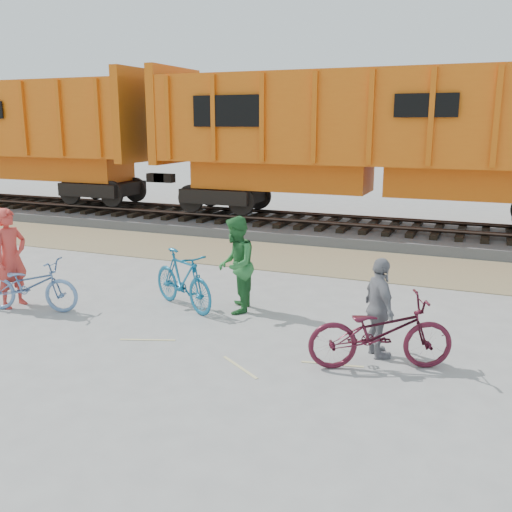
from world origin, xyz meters
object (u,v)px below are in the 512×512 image
(bicycle_blue, at_px, (30,285))
(person_woman, at_px, (379,308))
(bicycle_teal, at_px, (183,280))
(bicycle_maroon, at_px, (380,332))
(person_solo, at_px, (11,258))
(hopper_car_center, at_px, (380,137))
(person_man, at_px, (236,265))

(bicycle_blue, relative_size, person_woman, 1.23)
(bicycle_teal, xyz_separation_m, bicycle_maroon, (3.91, -1.30, -0.02))
(bicycle_blue, xyz_separation_m, bicycle_maroon, (6.45, -0.10, 0.05))
(person_solo, xyz_separation_m, person_woman, (6.85, 0.20, -0.18))
(hopper_car_center, distance_m, person_woman, 9.48)
(person_solo, relative_size, person_man, 1.06)
(person_solo, distance_m, person_man, 4.25)
(hopper_car_center, xyz_separation_m, person_solo, (-5.12, -9.24, -2.07))
(bicycle_teal, height_order, person_woman, person_woman)
(hopper_car_center, relative_size, bicycle_teal, 7.61)
(person_man, relative_size, person_woman, 1.17)
(bicycle_teal, xyz_separation_m, person_solo, (-3.05, -1.10, 0.39))
(bicycle_teal, distance_m, person_solo, 3.26)
(person_woman, bearing_deg, bicycle_maroon, 161.20)
(bicycle_teal, distance_m, person_woman, 3.92)
(bicycle_teal, xyz_separation_m, person_woman, (3.81, -0.90, 0.20))
(bicycle_blue, xyz_separation_m, bicycle_teal, (2.55, 1.20, 0.06))
(bicycle_blue, xyz_separation_m, person_man, (3.55, 1.40, 0.40))
(bicycle_maroon, relative_size, person_woman, 1.35)
(bicycle_teal, relative_size, person_woman, 1.22)
(bicycle_blue, bearing_deg, bicycle_teal, -79.04)
(bicycle_maroon, xyz_separation_m, person_solo, (-6.95, 0.20, 0.40))
(bicycle_teal, bearing_deg, bicycle_blue, 143.08)
(bicycle_teal, distance_m, bicycle_maroon, 4.12)
(bicycle_blue, relative_size, person_man, 1.05)
(bicycle_teal, height_order, person_solo, person_solo)
(bicycle_maroon, relative_size, person_solo, 1.09)
(hopper_car_center, height_order, bicycle_blue, hopper_car_center)
(bicycle_blue, distance_m, bicycle_teal, 2.81)
(bicycle_maroon, height_order, person_solo, person_solo)
(bicycle_blue, height_order, person_woman, person_woman)
(hopper_car_center, height_order, person_man, hopper_car_center)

